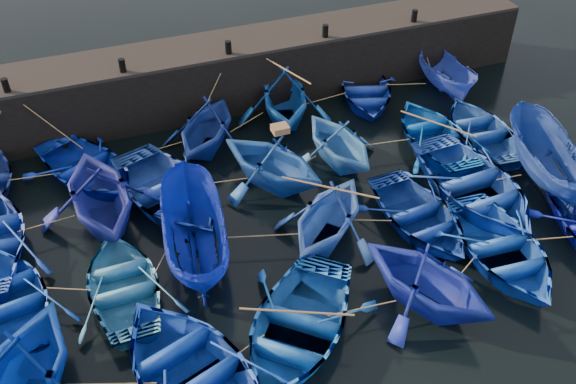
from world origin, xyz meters
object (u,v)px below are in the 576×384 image
object	(u,v)px
boat_8	(167,191)
boat_13	(9,298)
boat_20	(19,379)
wooden_crate	(280,129)

from	to	relation	value
boat_8	boat_13	world-z (taller)	boat_8
boat_13	boat_20	world-z (taller)	boat_20
boat_8	wooden_crate	distance (m)	4.28
boat_20	wooden_crate	bearing A→B (deg)	58.79
boat_8	boat_13	bearing A→B (deg)	-167.84
boat_20	wooden_crate	world-z (taller)	boat_20
wooden_crate	boat_8	bearing A→B (deg)	176.17
boat_13	wooden_crate	distance (m)	9.60
boat_20	boat_13	bearing A→B (deg)	118.34
boat_13	wooden_crate	world-z (taller)	wooden_crate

